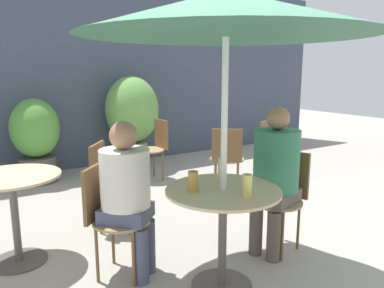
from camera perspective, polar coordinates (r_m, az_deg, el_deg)
storefront_wall at (r=6.11m, az=-17.15°, el=10.39°), size 10.00×0.06×3.00m
cafe_table_near at (r=2.66m, az=4.71°, el=-10.42°), size 0.80×0.80×0.73m
cafe_table_far at (r=3.30m, az=-25.57°, el=-7.49°), size 0.74×0.74×0.73m
bistro_chair_0 at (r=3.35m, az=13.66°, el=-6.88°), size 0.47×0.45×0.85m
bistro_chair_1 at (r=2.90m, az=-12.50°, el=-9.73°), size 0.49×0.49×0.85m
bistro_chair_2 at (r=4.62m, az=5.34°, el=-1.61°), size 0.49×0.50×0.85m
bistro_chair_3 at (r=3.71m, az=-12.64°, el=-5.04°), size 0.49×0.49×0.85m
bistro_chair_4 at (r=5.30m, az=-5.67°, el=0.05°), size 0.43×0.43×0.85m
bistro_chair_5 at (r=5.27m, az=12.14°, el=-0.21°), size 0.46×0.48×0.85m
seated_person_0 at (r=3.16m, az=12.53°, el=-3.84°), size 0.43×0.40×1.25m
seated_person_1 at (r=2.78m, az=-9.81°, el=-6.55°), size 0.46×0.46×1.18m
beer_glass_0 at (r=2.78m, az=4.58°, el=-3.83°), size 0.06×0.06×0.17m
beer_glass_1 at (r=2.52m, az=0.16°, el=-5.73°), size 0.07×0.07×0.14m
beer_glass_2 at (r=2.44m, az=8.39°, el=-6.32°), size 0.06×0.06×0.15m
potted_plant_0 at (r=5.54m, az=-22.74°, el=1.02°), size 0.65×0.65×1.16m
potted_plant_1 at (r=5.95m, az=-9.12°, el=4.47°), size 0.83×0.83×1.45m
umbrella at (r=2.49m, az=5.23°, el=19.11°), size 1.90×1.90×2.03m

